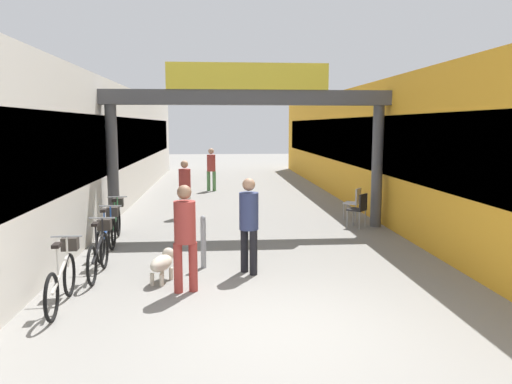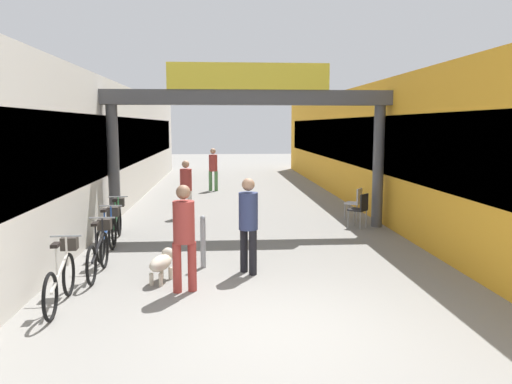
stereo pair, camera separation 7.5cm
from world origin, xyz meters
TOP-DOWN VIEW (x-y plane):
  - ground_plane at (0.00, 0.00)m, footprint 80.00×80.00m
  - storefront_left at (-5.09, 11.00)m, footprint 3.00×26.00m
  - storefront_right at (5.09, 11.00)m, footprint 3.00×26.00m
  - arcade_sign_gateway at (0.00, 6.39)m, footprint 7.40×0.47m
  - pedestrian_with_dog at (-1.29, 1.59)m, footprint 0.41×0.41m
  - pedestrian_companion at (-0.22, 2.52)m, footprint 0.48×0.48m
  - pedestrian_carrying_crate at (-1.70, 8.20)m, footprint 0.48×0.48m
  - pedestrian_elderly_walking at (-1.00, 13.91)m, footprint 0.43×0.43m
  - dog_on_leash at (-1.70, 2.16)m, footprint 0.47×0.75m
  - bicycle_silver_nearest at (-3.05, 1.14)m, footprint 0.46×1.69m
  - bicycle_black_second at (-2.86, 2.65)m, footprint 0.46×1.69m
  - bicycle_blue_third at (-3.01, 4.04)m, footprint 0.46×1.69m
  - bicycle_green_farthest at (-3.10, 5.38)m, footprint 0.46×1.69m
  - bollard_post_metal at (-1.04, 2.94)m, footprint 0.10×0.10m
  - cafe_chair_black_nearer at (2.87, 6.26)m, footprint 0.56×0.56m
  - cafe_chair_aluminium_farther at (3.05, 7.36)m, footprint 0.55×0.55m

SIDE VIEW (x-z plane):
  - ground_plane at x=0.00m, z-range 0.00..0.00m
  - dog_on_leash at x=-1.70m, z-range 0.07..0.59m
  - bicycle_silver_nearest at x=-3.05m, z-range -0.05..0.93m
  - bicycle_black_second at x=-2.86m, z-range -0.05..0.93m
  - bicycle_blue_third at x=-3.01m, z-range -0.05..0.93m
  - bicycle_green_farthest at x=-3.10m, z-range -0.05..0.93m
  - bollard_post_metal at x=-1.04m, z-range 0.01..0.99m
  - cafe_chair_black_nearer at x=2.87m, z-range 0.10..0.99m
  - cafe_chair_aluminium_farther at x=3.05m, z-range 0.10..0.99m
  - pedestrian_carrying_crate at x=-1.70m, z-range 0.11..1.75m
  - pedestrian_companion at x=-0.22m, z-range 0.13..1.84m
  - pedestrian_with_dog at x=-1.29m, z-range 0.13..1.84m
  - pedestrian_elderly_walking at x=-1.00m, z-range 0.13..1.84m
  - storefront_left at x=-5.09m, z-range 0.00..3.83m
  - storefront_right at x=5.09m, z-range 0.00..3.83m
  - arcade_sign_gateway at x=0.00m, z-range 0.87..5.00m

